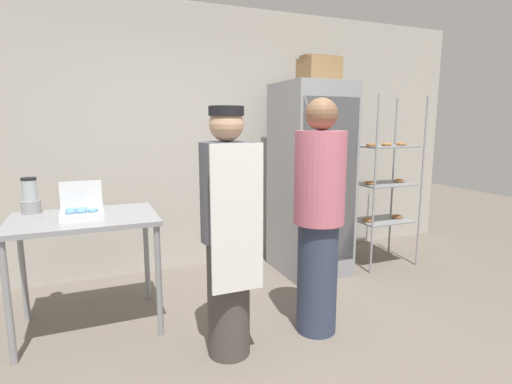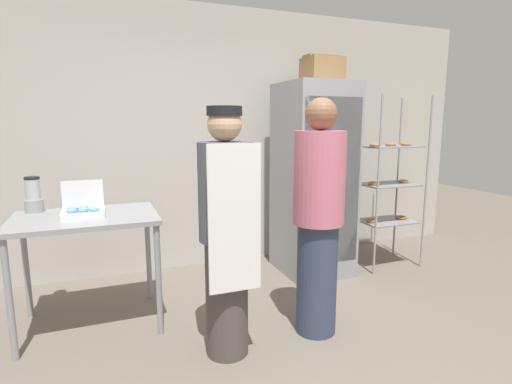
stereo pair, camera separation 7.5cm
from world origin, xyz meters
The scene contains 10 objects.
ground_plane centered at (0.00, 0.00, 0.00)m, with size 14.00×14.00×0.00m, color #6B6056.
back_wall centered at (0.00, 2.25, 1.38)m, with size 6.40×0.12×2.76m, color #B7B2A8.
refrigerator centered at (0.88, 1.58, 0.98)m, with size 0.66×0.76×1.95m.
baking_rack centered at (1.73, 1.46, 0.91)m, with size 0.65×0.47×1.83m.
prep_counter centered at (-1.29, 1.16, 0.77)m, with size 1.03×0.74×0.87m.
donut_box centered at (-1.30, 1.12, 0.92)m, with size 0.29×0.22×0.26m.
blender_pitcher centered at (-1.66, 1.44, 0.99)m, with size 0.14×0.14×0.28m.
cardboard_storage_box centered at (0.99, 1.66, 2.08)m, with size 0.37×0.32×0.27m.
person_baker centered at (-0.42, 0.41, 0.86)m, with size 0.35×0.37×1.66m.
person_customer centered at (0.28, 0.45, 0.88)m, with size 0.37×0.37×1.73m.
Camera 1 is at (-1.22, -1.97, 1.55)m, focal length 28.00 mm.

